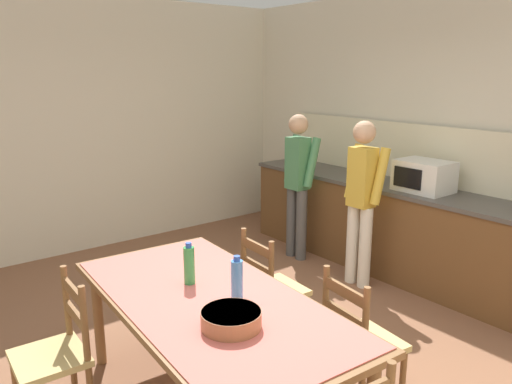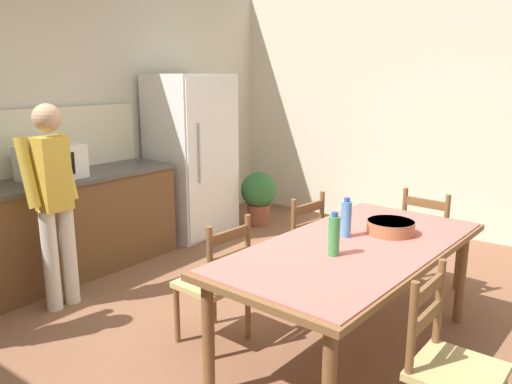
# 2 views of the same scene
# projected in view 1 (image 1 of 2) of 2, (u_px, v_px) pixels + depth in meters

# --- Properties ---
(ground_plane) EXTENTS (8.32, 8.32, 0.00)m
(ground_plane) POSITION_uv_depth(u_px,v_px,m) (260.00, 369.00, 3.56)
(ground_plane) COLOR brown
(wall_back) EXTENTS (6.52, 0.12, 2.90)m
(wall_back) POSITION_uv_depth(u_px,v_px,m) (476.00, 137.00, 4.81)
(wall_back) COLOR beige
(wall_back) RESTS_ON ground
(wall_left) EXTENTS (0.12, 5.20, 2.90)m
(wall_left) POSITION_uv_depth(u_px,v_px,m) (83.00, 127.00, 5.71)
(wall_left) COLOR beige
(wall_left) RESTS_ON ground
(kitchen_counter) EXTENTS (3.39, 0.66, 0.94)m
(kitchen_counter) POSITION_uv_depth(u_px,v_px,m) (381.00, 225.00, 5.34)
(kitchen_counter) COLOR brown
(kitchen_counter) RESTS_ON ground
(counter_splashback) EXTENTS (3.35, 0.03, 0.60)m
(counter_splashback) POSITION_uv_depth(u_px,v_px,m) (404.00, 151.00, 5.34)
(counter_splashback) COLOR beige
(counter_splashback) RESTS_ON kitchen_counter
(microwave) EXTENTS (0.50, 0.39, 0.30)m
(microwave) POSITION_uv_depth(u_px,v_px,m) (424.00, 176.00, 4.80)
(microwave) COLOR white
(microwave) RESTS_ON kitchen_counter
(dining_table) EXTENTS (2.11, 1.12, 0.77)m
(dining_table) POSITION_uv_depth(u_px,v_px,m) (210.00, 309.00, 2.96)
(dining_table) COLOR brown
(dining_table) RESTS_ON ground
(bottle_near_centre) EXTENTS (0.07, 0.07, 0.27)m
(bottle_near_centre) POSITION_uv_depth(u_px,v_px,m) (189.00, 265.00, 3.12)
(bottle_near_centre) COLOR green
(bottle_near_centre) RESTS_ON dining_table
(bottle_off_centre) EXTENTS (0.07, 0.07, 0.27)m
(bottle_off_centre) POSITION_uv_depth(u_px,v_px,m) (237.00, 279.00, 2.90)
(bottle_off_centre) COLOR #4C8ED6
(bottle_off_centre) RESTS_ON dining_table
(serving_bowl) EXTENTS (0.32, 0.32, 0.09)m
(serving_bowl) POSITION_uv_depth(u_px,v_px,m) (231.00, 318.00, 2.60)
(serving_bowl) COLOR #9E6642
(serving_bowl) RESTS_ON dining_table
(chair_side_far_right) EXTENTS (0.47, 0.45, 0.91)m
(chair_side_far_right) POSITION_uv_depth(u_px,v_px,m) (359.00, 342.00, 3.09)
(chair_side_far_right) COLOR brown
(chair_side_far_right) RESTS_ON ground
(chair_side_near_left) EXTENTS (0.44, 0.42, 0.91)m
(chair_side_near_left) POSITION_uv_depth(u_px,v_px,m) (56.00, 354.00, 2.95)
(chair_side_near_left) COLOR brown
(chair_side_near_left) RESTS_ON ground
(chair_side_far_left) EXTENTS (0.45, 0.43, 0.91)m
(chair_side_far_left) POSITION_uv_depth(u_px,v_px,m) (271.00, 289.00, 3.83)
(chair_side_far_left) COLOR brown
(chair_side_far_left) RESTS_ON ground
(person_at_sink) EXTENTS (0.41, 0.28, 1.62)m
(person_at_sink) POSITION_uv_depth(u_px,v_px,m) (298.00, 179.00, 5.49)
(person_at_sink) COLOR #4C4C4C
(person_at_sink) RESTS_ON ground
(person_at_counter) EXTENTS (0.41, 0.28, 1.63)m
(person_at_counter) POSITION_uv_depth(u_px,v_px,m) (362.00, 195.00, 4.78)
(person_at_counter) COLOR silver
(person_at_counter) RESTS_ON ground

